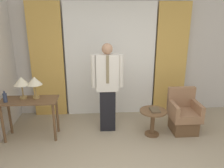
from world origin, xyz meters
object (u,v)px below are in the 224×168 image
at_px(table_lamp_right, 34,82).
at_px(armchair, 183,115).
at_px(person, 107,85).
at_px(book, 155,110).
at_px(desk, 30,107).
at_px(table_lamp_left, 21,82).
at_px(side_table, 153,118).
at_px(bottle_near_edge, 5,98).

bearing_deg(table_lamp_right, armchair, -0.81).
bearing_deg(person, book, -17.14).
distance_m(table_lamp_right, armchair, 3.00).
height_order(desk, table_lamp_left, table_lamp_left).
distance_m(table_lamp_left, book, 2.57).
height_order(table_lamp_right, book, table_lamp_right).
relative_size(table_lamp_right, armchair, 0.48).
bearing_deg(person, armchair, -5.66).
relative_size(desk, person, 0.59).
bearing_deg(desk, book, -2.30).
xyz_separation_m(armchair, book, (-0.64, -0.13, 0.20)).
height_order(table_lamp_right, armchair, table_lamp_right).
height_order(armchair, book, armchair).
bearing_deg(book, side_table, 164.04).
bearing_deg(person, side_table, -17.18).
bearing_deg(bottle_near_edge, person, 8.47).
relative_size(table_lamp_left, armchair, 0.48).
relative_size(table_lamp_left, table_lamp_right, 1.00).
distance_m(table_lamp_right, book, 2.34).
relative_size(table_lamp_left, book, 1.75).
distance_m(desk, book, 2.38).
xyz_separation_m(desk, book, (2.38, -0.10, -0.10)).
distance_m(desk, side_table, 2.37).
distance_m(table_lamp_left, person, 1.61).
bearing_deg(armchair, bottle_near_edge, -177.90).
bearing_deg(armchair, table_lamp_left, 179.25).
height_order(desk, person, person).
height_order(table_lamp_right, person, person).
relative_size(table_lamp_left, side_table, 0.80).
relative_size(desk, book, 4.37).
bearing_deg(book, table_lamp_right, 175.78).
xyz_separation_m(table_lamp_left, table_lamp_right, (0.24, 0.00, 0.00)).
bearing_deg(side_table, armchair, 10.02).
xyz_separation_m(table_lamp_right, side_table, (2.23, -0.16, -0.75)).
xyz_separation_m(person, armchair, (1.54, -0.15, -0.64)).
distance_m(table_lamp_right, bottle_near_edge, 0.58).
relative_size(armchair, book, 3.65).
height_order(table_lamp_right, side_table, table_lamp_right).
xyz_separation_m(table_lamp_left, bottle_near_edge, (-0.27, -0.17, -0.24)).
bearing_deg(side_table, person, 162.82).
bearing_deg(bottle_near_edge, table_lamp_right, 18.36).
bearing_deg(table_lamp_right, desk, -148.79).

